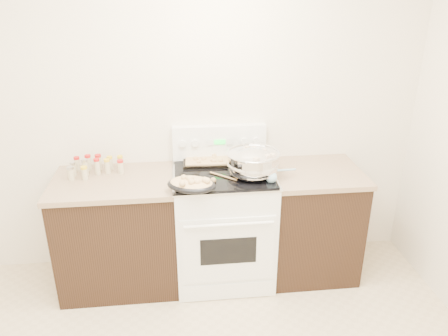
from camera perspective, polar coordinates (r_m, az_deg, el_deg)
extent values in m
cube|color=silver|center=(3.52, -6.46, 7.59)|extent=(4.00, 0.05, 2.70)
cube|color=black|center=(3.60, -13.49, -8.41)|extent=(0.90, 0.64, 0.88)
cube|color=brown|center=(3.39, -14.21, -1.77)|extent=(0.93, 0.67, 0.04)
cube|color=black|center=(3.72, 11.21, -7.07)|extent=(0.70, 0.64, 0.88)
cube|color=brown|center=(3.52, 11.79, -0.58)|extent=(0.73, 0.67, 0.04)
cube|color=white|center=(3.57, -0.09, -7.67)|extent=(0.76, 0.66, 0.92)
cube|color=white|center=(3.29, 0.57, -10.75)|extent=(0.70, 0.01, 0.55)
cube|color=black|center=(3.28, 0.58, -10.81)|extent=(0.42, 0.01, 0.22)
cylinder|color=white|center=(3.12, 0.67, -7.42)|extent=(0.65, 0.02, 0.02)
cube|color=white|center=(3.51, 0.54, -15.80)|extent=(0.70, 0.01, 0.14)
cube|color=silver|center=(3.35, -0.10, -0.83)|extent=(0.78, 0.68, 0.01)
cube|color=black|center=(3.34, -0.10, -0.64)|extent=(0.74, 0.64, 0.01)
cube|color=white|center=(3.56, -0.62, 3.43)|extent=(0.76, 0.07, 0.28)
cylinder|color=white|center=(3.50, -5.44, 3.18)|extent=(0.06, 0.02, 0.06)
cylinder|color=white|center=(3.50, -3.81, 3.25)|extent=(0.06, 0.02, 0.06)
cylinder|color=white|center=(3.54, 2.69, 3.50)|extent=(0.06, 0.02, 0.06)
cylinder|color=white|center=(3.56, 4.28, 3.56)|extent=(0.06, 0.02, 0.06)
cube|color=#19E533|center=(3.52, -0.55, 3.40)|extent=(0.09, 0.00, 0.04)
cube|color=silver|center=(3.51, -1.85, 3.35)|extent=(0.05, 0.00, 0.05)
cube|color=silver|center=(3.53, 0.75, 3.45)|extent=(0.05, 0.00, 0.05)
ellipsoid|color=silver|center=(3.28, 3.81, 0.42)|extent=(0.52, 0.52, 0.24)
cylinder|color=silver|center=(3.31, 3.77, -0.76)|extent=(0.22, 0.22, 0.01)
torus|color=silver|center=(3.24, 3.85, 1.97)|extent=(0.41, 0.41, 0.02)
cylinder|color=silver|center=(3.27, 3.82, 0.83)|extent=(0.38, 0.38, 0.13)
cylinder|color=brown|center=(3.25, 3.85, 1.78)|extent=(0.36, 0.36, 0.00)
cube|color=beige|center=(3.35, 3.93, 2.59)|extent=(0.04, 0.04, 0.03)
cube|color=beige|center=(3.30, 5.23, 2.22)|extent=(0.04, 0.04, 0.03)
cube|color=beige|center=(3.22, 6.37, 1.59)|extent=(0.05, 0.05, 0.03)
cube|color=beige|center=(3.19, 3.14, 1.48)|extent=(0.03, 0.03, 0.03)
cube|color=beige|center=(3.20, 3.92, 1.58)|extent=(0.04, 0.04, 0.03)
cube|color=beige|center=(3.23, 3.50, 1.79)|extent=(0.03, 0.03, 0.03)
cube|color=beige|center=(3.20, 5.69, 1.47)|extent=(0.05, 0.05, 0.03)
cube|color=beige|center=(3.27, 3.15, 2.04)|extent=(0.04, 0.04, 0.03)
cube|color=beige|center=(3.31, 2.71, 2.34)|extent=(0.03, 0.03, 0.02)
cube|color=beige|center=(3.35, 3.04, 2.61)|extent=(0.05, 0.05, 0.03)
cube|color=beige|center=(3.18, 4.84, 1.39)|extent=(0.03, 0.03, 0.02)
cube|color=beige|center=(3.23, 3.43, 1.78)|extent=(0.04, 0.04, 0.03)
cube|color=beige|center=(3.13, 4.26, 1.07)|extent=(0.05, 0.05, 0.03)
ellipsoid|color=black|center=(3.06, -4.28, -2.19)|extent=(0.41, 0.35, 0.08)
ellipsoid|color=tan|center=(3.05, -4.29, -1.98)|extent=(0.37, 0.31, 0.06)
sphere|color=tan|center=(3.00, -2.21, -1.68)|extent=(0.05, 0.05, 0.05)
sphere|color=tan|center=(2.98, -4.28, -1.82)|extent=(0.04, 0.04, 0.04)
sphere|color=tan|center=(3.01, -2.53, -1.56)|extent=(0.04, 0.04, 0.04)
sphere|color=tan|center=(3.04, -4.32, -1.35)|extent=(0.04, 0.04, 0.04)
sphere|color=tan|center=(3.06, -5.30, -1.22)|extent=(0.04, 0.04, 0.04)
sphere|color=tan|center=(2.99, -3.52, -1.82)|extent=(0.04, 0.04, 0.04)
sphere|color=tan|center=(3.03, -4.51, -1.44)|extent=(0.05, 0.05, 0.05)
sphere|color=tan|center=(2.96, -5.47, -2.04)|extent=(0.04, 0.04, 0.04)
cube|color=black|center=(3.52, -2.21, 0.89)|extent=(0.40, 0.29, 0.02)
cube|color=tan|center=(3.52, -2.21, 1.07)|extent=(0.36, 0.25, 0.02)
sphere|color=tan|center=(3.45, -1.30, 0.93)|extent=(0.04, 0.04, 0.04)
sphere|color=tan|center=(3.57, -1.28, 1.65)|extent=(0.04, 0.04, 0.04)
sphere|color=tan|center=(3.52, -1.33, 1.35)|extent=(0.04, 0.04, 0.04)
sphere|color=tan|center=(3.59, -1.55, 1.78)|extent=(0.03, 0.03, 0.03)
sphere|color=tan|center=(3.46, -0.45, 1.00)|extent=(0.04, 0.04, 0.04)
sphere|color=tan|center=(3.50, -2.66, 1.20)|extent=(0.04, 0.04, 0.04)
sphere|color=tan|center=(3.47, -1.58, 1.03)|extent=(0.03, 0.03, 0.03)
sphere|color=tan|center=(3.58, -3.59, 1.62)|extent=(0.03, 0.03, 0.03)
sphere|color=tan|center=(3.50, -3.71, 1.20)|extent=(0.04, 0.04, 0.04)
sphere|color=tan|center=(3.44, -3.32, 0.80)|extent=(0.03, 0.03, 0.03)
cylinder|color=#A47B4B|center=(3.26, -0.10, -1.07)|extent=(0.19, 0.17, 0.01)
sphere|color=#A47B4B|center=(3.18, -1.42, -1.61)|extent=(0.04, 0.04, 0.04)
sphere|color=#95C4DE|center=(3.20, 6.19, -1.20)|extent=(0.09, 0.09, 0.09)
cylinder|color=#95C4DE|center=(3.26, 7.64, -0.28)|extent=(0.25, 0.15, 0.07)
cylinder|color=#BFB28C|center=(3.59, -18.59, 0.38)|extent=(0.04, 0.04, 0.10)
cylinder|color=#B21414|center=(3.57, -18.71, 1.24)|extent=(0.04, 0.04, 0.02)
cylinder|color=#BFB28C|center=(3.58, -17.29, 0.55)|extent=(0.05, 0.05, 0.11)
cylinder|color=#B21414|center=(3.56, -17.41, 1.49)|extent=(0.05, 0.05, 0.02)
cylinder|color=#BFB28C|center=(3.56, -16.05, 0.59)|extent=(0.05, 0.05, 0.11)
cylinder|color=#B21414|center=(3.54, -16.16, 1.55)|extent=(0.05, 0.05, 0.02)
cylinder|color=#BFB28C|center=(3.55, -14.64, 0.51)|extent=(0.04, 0.04, 0.09)
cylinder|color=gold|center=(3.53, -14.73, 1.34)|extent=(0.04, 0.04, 0.02)
cylinder|color=#BFB28C|center=(3.54, -13.36, 0.59)|extent=(0.04, 0.04, 0.09)
cylinder|color=gold|center=(3.52, -13.44, 1.43)|extent=(0.04, 0.04, 0.02)
cylinder|color=#BFB28C|center=(3.52, -19.07, -0.26)|extent=(0.04, 0.04, 0.09)
cylinder|color=#B2B2B7|center=(3.50, -19.19, 0.57)|extent=(0.04, 0.04, 0.02)
cylinder|color=#BFB28C|center=(3.49, -17.65, -0.05)|extent=(0.04, 0.04, 0.11)
cylinder|color=#B2B2B7|center=(3.47, -17.79, 0.95)|extent=(0.05, 0.05, 0.02)
cylinder|color=#BFB28C|center=(3.47, -16.21, 0.02)|extent=(0.04, 0.04, 0.11)
cylinder|color=#B21414|center=(3.45, -16.33, 1.03)|extent=(0.04, 0.04, 0.02)
cylinder|color=#BFB28C|center=(3.48, -14.98, 0.08)|extent=(0.04, 0.04, 0.10)
cylinder|color=gold|center=(3.46, -15.08, 0.99)|extent=(0.05, 0.05, 0.02)
cylinder|color=#BFB28C|center=(3.46, -13.33, 0.02)|extent=(0.05, 0.05, 0.09)
cylinder|color=#B21414|center=(3.43, -13.42, 0.87)|extent=(0.05, 0.05, 0.02)
cylinder|color=#BFB28C|center=(3.45, -19.35, -0.80)|extent=(0.05, 0.05, 0.09)
cylinder|color=#B2B2B7|center=(3.43, -19.46, 0.01)|extent=(0.05, 0.05, 0.02)
cylinder|color=#BFB28C|center=(3.42, -17.73, -0.78)|extent=(0.05, 0.05, 0.09)
cylinder|color=gold|center=(3.40, -17.84, 0.04)|extent=(0.05, 0.05, 0.02)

